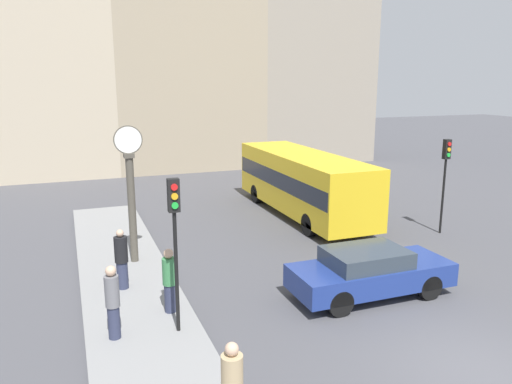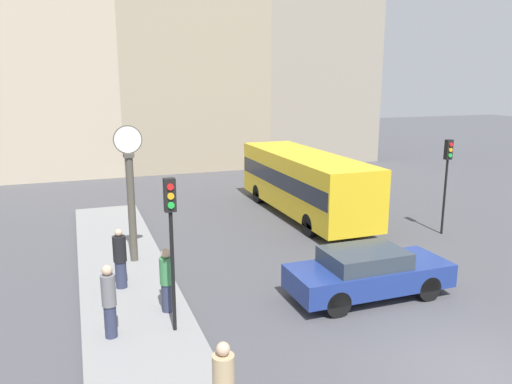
% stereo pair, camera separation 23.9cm
% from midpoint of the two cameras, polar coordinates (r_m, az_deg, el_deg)
% --- Properties ---
extents(ground_plane, '(120.00, 120.00, 0.00)m').
position_cam_midpoint_polar(ground_plane, '(12.01, 24.33, -18.31)').
color(ground_plane, '#47474C').
extents(sidewalk_corner, '(2.69, 18.37, 0.15)m').
position_cam_midpoint_polar(sidewalk_corner, '(15.53, -14.10, -9.97)').
color(sidewalk_corner, gray).
rests_on(sidewalk_corner, ground_plane).
extents(building_row, '(27.16, 5.00, 16.11)m').
position_cam_midpoint_polar(building_row, '(34.57, -8.18, 14.73)').
color(building_row, '#B7A88E').
rests_on(building_row, ground_plane).
extents(sedan_car, '(4.57, 1.78, 1.40)m').
position_cam_midpoint_polar(sedan_car, '(14.42, 13.13, -8.92)').
color(sedan_car, navy).
rests_on(sedan_car, ground_plane).
extents(bus_distant, '(2.51, 9.26, 2.77)m').
position_cam_midpoint_polar(bus_distant, '(22.19, 5.84, 1.31)').
color(bus_distant, gold).
rests_on(bus_distant, ground_plane).
extents(traffic_light_near, '(0.26, 0.24, 3.68)m').
position_cam_midpoint_polar(traffic_light_near, '(11.45, -9.11, -3.56)').
color(traffic_light_near, black).
rests_on(traffic_light_near, sidewalk_corner).
extents(traffic_light_far, '(0.26, 0.24, 3.73)m').
position_cam_midpoint_polar(traffic_light_far, '(20.57, 21.31, 2.67)').
color(traffic_light_far, black).
rests_on(traffic_light_far, ground_plane).
extents(street_clock, '(0.89, 0.32, 4.43)m').
position_cam_midpoint_polar(street_clock, '(16.37, -13.73, 0.14)').
color(street_clock, '#4C473D').
rests_on(street_clock, sidewalk_corner).
extents(pedestrian_black_jacket, '(0.37, 0.37, 1.74)m').
position_cam_midpoint_polar(pedestrian_black_jacket, '(14.71, -14.82, -7.38)').
color(pedestrian_black_jacket, '#2D334C').
rests_on(pedestrian_black_jacket, sidewalk_corner).
extents(pedestrian_green_hoodie, '(0.35, 0.35, 1.69)m').
position_cam_midpoint_polar(pedestrian_green_hoodie, '(13.03, -9.64, -9.87)').
color(pedestrian_green_hoodie, '#2D334C').
rests_on(pedestrian_green_hoodie, sidewalk_corner).
extents(pedestrian_grey_jacket, '(0.33, 0.33, 1.76)m').
position_cam_midpoint_polar(pedestrian_grey_jacket, '(12.06, -15.88, -11.88)').
color(pedestrian_grey_jacket, '#2D334C').
rests_on(pedestrian_grey_jacket, sidewalk_corner).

